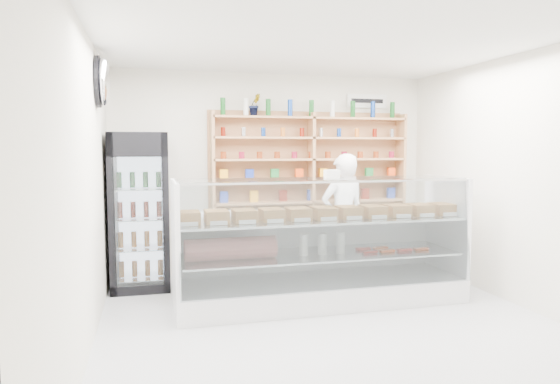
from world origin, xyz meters
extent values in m
plane|color=silver|center=(0.00, 0.00, 0.00)|extent=(5.00, 5.00, 0.00)
plane|color=white|center=(0.00, 0.00, 2.80)|extent=(5.00, 5.00, 0.00)
plane|color=silver|center=(0.00, 2.50, 1.40)|extent=(4.50, 0.00, 4.50)
plane|color=silver|center=(0.00, -2.50, 1.40)|extent=(4.50, 0.00, 4.50)
plane|color=silver|center=(-2.25, 0.00, 1.40)|extent=(0.00, 5.00, 5.00)
plane|color=silver|center=(2.25, 0.00, 1.40)|extent=(0.00, 5.00, 5.00)
cube|color=white|center=(0.13, 0.88, 0.14)|extent=(3.27, 0.93, 0.27)
cube|color=white|center=(0.13, 1.31, 0.62)|extent=(3.27, 0.05, 0.69)
cube|color=silver|center=(0.13, 0.88, 0.56)|extent=(3.14, 0.81, 0.02)
cube|color=silver|center=(0.13, 0.88, 0.96)|extent=(3.20, 0.85, 0.02)
cube|color=silver|center=(0.13, 0.43, 0.84)|extent=(3.20, 0.13, 1.14)
cube|color=silver|center=(0.13, 0.83, 1.42)|extent=(3.20, 0.65, 0.01)
imported|color=white|center=(0.71, 1.64, 0.84)|extent=(0.67, 0.49, 1.69)
cube|color=black|center=(-1.85, 2.01, 0.97)|extent=(0.71, 0.69, 1.95)
cube|color=#270432|center=(-1.84, 1.69, 1.80)|extent=(0.69, 0.04, 0.27)
cube|color=silver|center=(-1.84, 1.67, 0.89)|extent=(0.59, 0.02, 1.54)
cube|color=tan|center=(-0.90, 2.34, 1.59)|extent=(0.04, 0.28, 1.33)
cube|color=tan|center=(0.50, 2.34, 1.59)|extent=(0.04, 0.28, 1.33)
cube|color=tan|center=(1.90, 2.34, 1.59)|extent=(0.04, 0.28, 1.33)
cube|color=tan|center=(0.50, 2.34, 1.00)|extent=(2.80, 0.28, 0.03)
cube|color=tan|center=(0.50, 2.34, 1.30)|extent=(2.80, 0.28, 0.03)
cube|color=tan|center=(0.50, 2.34, 1.60)|extent=(2.80, 0.28, 0.03)
cube|color=tan|center=(0.50, 2.34, 1.90)|extent=(2.80, 0.28, 0.03)
cube|color=tan|center=(0.50, 2.34, 2.18)|extent=(2.80, 0.28, 0.03)
imported|color=#1E6626|center=(-0.31, 2.34, 2.35)|extent=(0.20, 0.18, 0.30)
ellipsoid|color=silver|center=(-2.17, 1.20, 2.45)|extent=(0.15, 0.50, 0.50)
cube|color=white|center=(1.40, 2.47, 2.45)|extent=(0.62, 0.03, 0.20)
camera|label=1|loc=(-1.72, -4.39, 1.75)|focal=32.00mm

